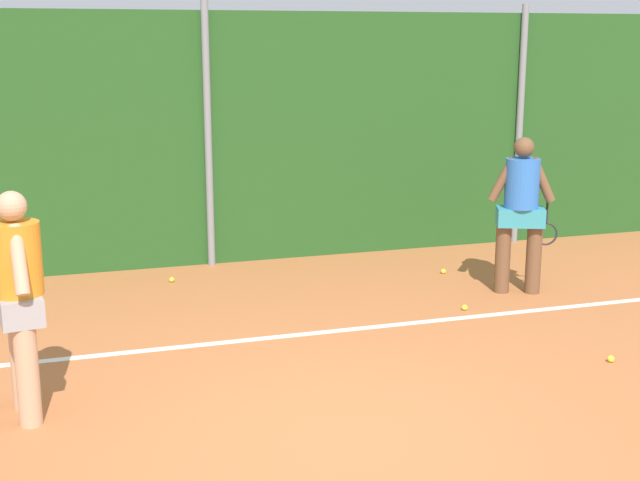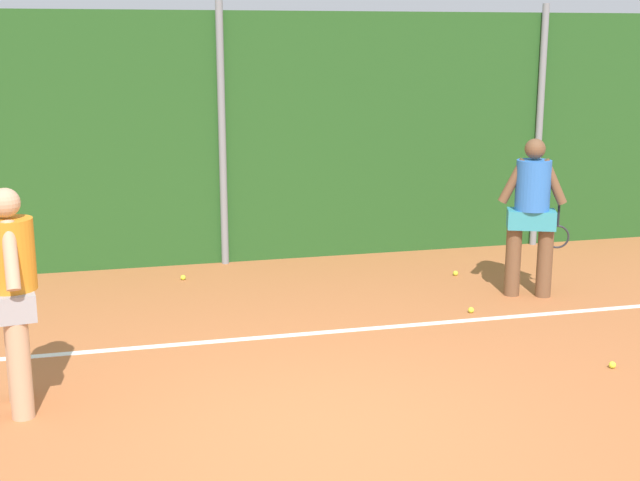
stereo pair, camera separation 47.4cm
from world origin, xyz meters
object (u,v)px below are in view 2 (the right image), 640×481
Objects in this scene: tennis_ball_0 at (456,273)px; tennis_ball_1 at (471,310)px; player_midcourt at (532,209)px; tennis_ball_2 at (183,278)px; tennis_ball_3 at (612,365)px; player_foreground_near at (12,288)px.

tennis_ball_1 is at bearing -106.46° from tennis_ball_0.
player_midcourt reaches higher than tennis_ball_2.
tennis_ball_1 is 3.70m from tennis_ball_2.
tennis_ball_1 and tennis_ball_2 have the same top height.
player_midcourt is 1.54m from tennis_ball_0.
tennis_ball_3 is at bearing -87.43° from tennis_ball_0.
tennis_ball_2 is at bearing 144.32° from tennis_ball_1.
player_midcourt is at bearing -64.95° from tennis_ball_0.
tennis_ball_0 is at bearing 137.32° from player_midcourt.
player_foreground_near is 5.02m from tennis_ball_1.
tennis_ball_3 is at bearing -72.40° from tennis_ball_1.
tennis_ball_0 is (5.13, 3.00, -1.01)m from player_foreground_near.
tennis_ball_2 is at bearing 179.00° from player_midcourt.
tennis_ball_2 is (-3.94, 1.69, -1.02)m from player_midcourt.
player_foreground_near is 28.23× the size of tennis_ball_2.
player_foreground_near is at bearing -149.69° from tennis_ball_0.
tennis_ball_0 is at bearing 92.57° from tennis_ball_3.
player_foreground_near is at bearing 175.78° from tennis_ball_3.
tennis_ball_3 is (5.28, -0.39, -1.01)m from player_foreground_near.
tennis_ball_2 and tennis_ball_3 have the same top height.
tennis_ball_1 is 1.00× the size of tennis_ball_2.
player_foreground_near is at bearing -114.65° from tennis_ball_2.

